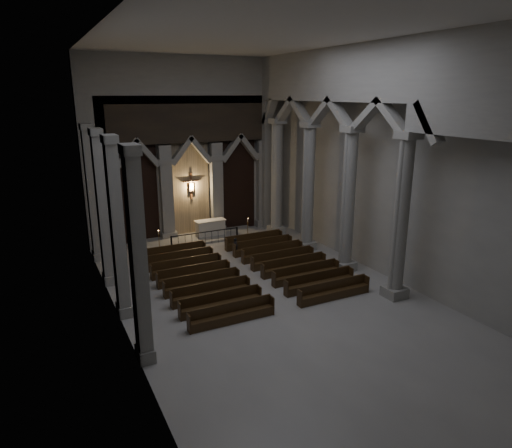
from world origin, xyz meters
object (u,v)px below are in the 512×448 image
at_px(candle_stand_left, 159,246).
at_px(worshipper, 236,247).
at_px(altar_rail, 205,236).
at_px(pews, 245,272).
at_px(candle_stand_right, 248,234).
at_px(altar, 210,227).

xyz_separation_m(candle_stand_left, worshipper, (4.01, -2.80, 0.19)).
height_order(candle_stand_left, worshipper, candle_stand_left).
distance_m(altar_rail, pews, 6.17).
xyz_separation_m(candle_stand_right, worshipper, (-2.08, -2.65, 0.17)).
distance_m(pews, worshipper, 3.42).
bearing_deg(candle_stand_left, altar_rail, 1.52).
bearing_deg(worshipper, candle_stand_left, 132.77).
distance_m(altar, candle_stand_right, 2.69).
relative_size(pews, worshipper, 8.13).
relative_size(candle_stand_left, pews, 0.15).
height_order(altar_rail, candle_stand_left, candle_stand_left).
bearing_deg(altar, candle_stand_left, -158.98).
xyz_separation_m(altar_rail, candle_stand_right, (2.99, -0.23, -0.20)).
distance_m(altar_rail, candle_stand_left, 3.11).
bearing_deg(candle_stand_left, worshipper, -34.89).
bearing_deg(pews, altar_rail, 90.00).
xyz_separation_m(altar, candle_stand_left, (-4.02, -1.55, -0.30)).
height_order(altar_rail, candle_stand_right, candle_stand_right).
bearing_deg(altar, candle_stand_right, -39.33).
bearing_deg(pews, candle_stand_right, 63.24).
height_order(candle_stand_left, pews, candle_stand_left).
bearing_deg(worshipper, altar, 77.52).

